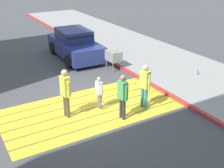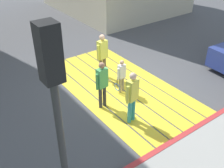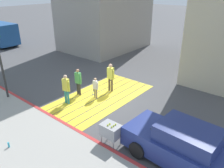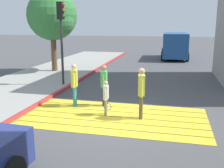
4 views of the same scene
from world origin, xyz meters
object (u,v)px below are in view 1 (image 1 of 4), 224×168
(pedestrian_child_with_racket, at_px, (99,91))
(water_bottle, at_px, (198,72))
(car_parked_near_curb, at_px, (75,45))
(pedestrian_adult_trailing, at_px, (123,94))
(tennis_ball_cart, at_px, (114,56))
(pedestrian_adult_lead, at_px, (65,90))
(pedestrian_adult_side, at_px, (145,83))

(pedestrian_child_with_racket, bearing_deg, water_bottle, -175.64)
(car_parked_near_curb, relative_size, pedestrian_adult_trailing, 2.68)
(tennis_ball_cart, xyz_separation_m, pedestrian_adult_lead, (3.83, 3.24, 0.33))
(tennis_ball_cart, distance_m, pedestrian_adult_trailing, 4.89)
(water_bottle, height_order, pedestrian_adult_lead, pedestrian_adult_lead)
(water_bottle, relative_size, pedestrian_adult_lead, 0.12)
(pedestrian_adult_side, distance_m, pedestrian_child_with_racket, 1.67)
(car_parked_near_curb, bearing_deg, water_bottle, 123.96)
(water_bottle, distance_m, pedestrian_adult_trailing, 5.32)
(car_parked_near_curb, height_order, pedestrian_adult_side, pedestrian_adult_side)
(pedestrian_adult_trailing, distance_m, pedestrian_child_with_racket, 1.12)
(car_parked_near_curb, relative_size, pedestrian_adult_lead, 2.48)
(tennis_ball_cart, distance_m, pedestrian_child_with_racket, 4.20)
(tennis_ball_cart, bearing_deg, pedestrian_child_with_racket, 52.10)
(pedestrian_child_with_racket, bearing_deg, car_parked_near_curb, -105.76)
(pedestrian_adult_lead, xyz_separation_m, pedestrian_adult_side, (-2.72, 0.83, -0.04))
(pedestrian_adult_side, bearing_deg, water_bottle, -163.53)
(pedestrian_adult_lead, bearing_deg, tennis_ball_cart, -139.81)
(tennis_ball_cart, xyz_separation_m, pedestrian_child_with_racket, (2.58, 3.31, 0.01))
(car_parked_near_curb, xyz_separation_m, pedestrian_adult_trailing, (1.34, 6.98, 0.22))
(car_parked_near_curb, xyz_separation_m, pedestrian_child_with_racket, (1.68, 5.95, -0.03))
(pedestrian_adult_trailing, bearing_deg, pedestrian_adult_side, -165.90)
(pedestrian_adult_side, bearing_deg, pedestrian_adult_lead, -16.88)
(pedestrian_adult_trailing, height_order, pedestrian_child_with_racket, pedestrian_adult_trailing)
(tennis_ball_cart, distance_m, water_bottle, 4.08)
(car_parked_near_curb, distance_m, pedestrian_adult_lead, 6.57)
(pedestrian_adult_lead, height_order, pedestrian_adult_trailing, pedestrian_adult_lead)
(tennis_ball_cart, relative_size, pedestrian_child_with_racket, 0.81)
(car_parked_near_curb, relative_size, tennis_ball_cart, 4.30)
(pedestrian_adult_lead, height_order, pedestrian_adult_side, pedestrian_adult_lead)
(pedestrian_adult_side, bearing_deg, tennis_ball_cart, -105.29)
(water_bottle, xyz_separation_m, pedestrian_adult_trailing, (5.06, 1.45, 0.72))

